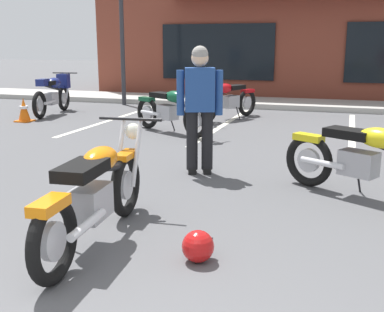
# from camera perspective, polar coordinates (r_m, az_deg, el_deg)

# --- Properties ---
(ground_plane) EXTENTS (80.00, 80.00, 0.00)m
(ground_plane) POSITION_cam_1_polar(r_m,az_deg,el_deg) (5.48, 4.59, -4.87)
(ground_plane) COLOR #515154
(sidewalk_kerb) EXTENTS (22.00, 1.80, 0.14)m
(sidewalk_kerb) POSITION_cam_1_polar(r_m,az_deg,el_deg) (13.60, 13.03, 6.02)
(sidewalk_kerb) COLOR #A8A59E
(sidewalk_kerb) RESTS_ON ground_plane
(brick_storefront_building) EXTENTS (14.06, 6.81, 3.92)m
(brick_storefront_building) POSITION_cam_1_polar(r_m,az_deg,el_deg) (17.75, 14.71, 13.67)
(brick_storefront_building) COLOR brown
(brick_storefront_building) RESTS_ON ground_plane
(painted_stall_lines) EXTENTS (7.98, 4.80, 0.01)m
(painted_stall_lines) POSITION_cam_1_polar(r_m,az_deg,el_deg) (10.06, 11.06, 3.29)
(painted_stall_lines) COLOR silver
(painted_stall_lines) RESTS_ON ground_plane
(motorcycle_foreground_classic) EXTENTS (0.66, 2.11, 0.98)m
(motorcycle_foreground_classic) POSITION_cam_1_polar(r_m,az_deg,el_deg) (4.18, -11.36, -4.21)
(motorcycle_foreground_classic) COLOR black
(motorcycle_foreground_classic) RESTS_ON ground_plane
(motorcycle_red_sportbike) EXTENTS (1.91, 1.27, 0.98)m
(motorcycle_red_sportbike) POSITION_cam_1_polar(r_m,az_deg,el_deg) (5.57, 20.19, -0.40)
(motorcycle_red_sportbike) COLOR black
(motorcycle_red_sportbike) RESTS_ON ground_plane
(motorcycle_black_cruiser) EXTENTS (1.16, 1.97, 0.98)m
(motorcycle_black_cruiser) POSITION_cam_1_polar(r_m,az_deg,el_deg) (11.00, 4.26, 6.75)
(motorcycle_black_cruiser) COLOR black
(motorcycle_black_cruiser) RESTS_ON ground_plane
(motorcycle_blue_standard) EXTENTS (1.90, 1.29, 0.98)m
(motorcycle_blue_standard) POSITION_cam_1_polar(r_m,az_deg,el_deg) (9.27, -2.54, 5.56)
(motorcycle_blue_standard) COLOR black
(motorcycle_blue_standard) RESTS_ON ground_plane
(motorcycle_green_cafe_racer) EXTENTS (0.80, 2.09, 0.98)m
(motorcycle_green_cafe_racer) POSITION_cam_1_polar(r_m,az_deg,el_deg) (12.34, -16.16, 7.28)
(motorcycle_green_cafe_racer) COLOR black
(motorcycle_green_cafe_racer) RESTS_ON ground_plane
(person_by_back_row) EXTENTS (0.60, 0.37, 1.68)m
(person_by_back_row) POSITION_cam_1_polar(r_m,az_deg,el_deg) (6.24, 0.93, 6.37)
(person_by_back_row) COLOR black
(person_by_back_row) RESTS_ON ground_plane
(helmet_on_pavement) EXTENTS (0.26, 0.26, 0.26)m
(helmet_on_pavement) POSITION_cam_1_polar(r_m,az_deg,el_deg) (3.86, 0.73, -10.70)
(helmet_on_pavement) COLOR #B71414
(helmet_on_pavement) RESTS_ON ground_plane
(traffic_cone) EXTENTS (0.34, 0.34, 0.53)m
(traffic_cone) POSITION_cam_1_polar(r_m,az_deg,el_deg) (11.33, -19.40, 5.19)
(traffic_cone) COLOR orange
(traffic_cone) RESTS_ON ground_plane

